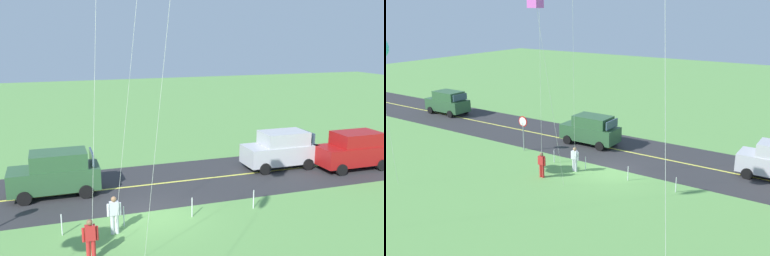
# 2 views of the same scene
# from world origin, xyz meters

# --- Properties ---
(ground_plane) EXTENTS (120.00, 120.00, 0.10)m
(ground_plane) POSITION_xyz_m (0.00, 0.00, -0.05)
(ground_plane) COLOR #60994C
(asphalt_road) EXTENTS (120.00, 7.00, 0.00)m
(asphalt_road) POSITION_xyz_m (0.00, -4.00, 0.00)
(asphalt_road) COLOR #2D2D30
(asphalt_road) RESTS_ON ground
(road_centre_stripe) EXTENTS (120.00, 0.16, 0.00)m
(road_centre_stripe) POSITION_xyz_m (0.00, -4.00, 0.01)
(road_centre_stripe) COLOR #E5E04C
(road_centre_stripe) RESTS_ON asphalt_road
(car_suv_foreground) EXTENTS (4.40, 2.12, 2.24)m
(car_suv_foreground) POSITION_xyz_m (3.96, -4.04, 1.15)
(car_suv_foreground) COLOR #2D5633
(car_suv_foreground) RESTS_ON ground
(car_parked_west_far) EXTENTS (4.40, 2.12, 2.24)m
(car_parked_west_far) POSITION_xyz_m (-13.12, -2.93, 1.15)
(car_parked_west_far) COLOR maroon
(car_parked_west_far) RESTS_ON ground
(car_parked_west_near) EXTENTS (4.40, 2.12, 2.24)m
(car_parked_west_near) POSITION_xyz_m (-9.04, -4.49, 1.15)
(car_parked_west_near) COLOR #B7B7BC
(car_parked_west_near) RESTS_ON ground
(person_adult_near) EXTENTS (0.58, 0.22, 1.60)m
(person_adult_near) POSITION_xyz_m (1.85, 1.24, 0.86)
(person_adult_near) COLOR silver
(person_adult_near) RESTS_ON ground
(person_adult_companion) EXTENTS (0.58, 0.22, 1.60)m
(person_adult_companion) POSITION_xyz_m (2.98, 3.16, 0.86)
(person_adult_companion) COLOR red
(person_adult_companion) RESTS_ON ground
(fence_post_0) EXTENTS (0.05, 0.05, 0.90)m
(fence_post_0) POSITION_xyz_m (-4.66, 0.70, 0.45)
(fence_post_0) COLOR silver
(fence_post_0) RESTS_ON ground
(fence_post_1) EXTENTS (0.05, 0.05, 0.90)m
(fence_post_1) POSITION_xyz_m (-1.65, 0.70, 0.45)
(fence_post_1) COLOR silver
(fence_post_1) RESTS_ON ground
(fence_post_2) EXTENTS (0.05, 0.05, 0.90)m
(fence_post_2) POSITION_xyz_m (1.38, 0.70, 0.45)
(fence_post_2) COLOR silver
(fence_post_2) RESTS_ON ground
(fence_post_3) EXTENTS (0.05, 0.05, 0.90)m
(fence_post_3) POSITION_xyz_m (3.89, 0.70, 0.45)
(fence_post_3) COLOR silver
(fence_post_3) RESTS_ON ground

